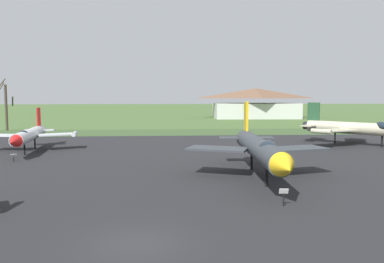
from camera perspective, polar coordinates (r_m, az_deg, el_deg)
The scene contains 10 objects.
ground_plane at distance 17.30m, azimuth -8.28°, elevation -16.28°, with size 600.00×600.00×0.00m, color #425B2D.
asphalt_apron at distance 33.56m, azimuth -6.08°, elevation -5.62°, with size 84.56×56.30×0.05m, color black.
grass_verge_strip at distance 67.40m, azimuth -4.99°, elevation -0.14°, with size 144.56×12.00×0.06m, color #364D29.
jet_fighter_front_left at distance 29.74m, azimuth 10.03°, elevation -2.50°, with size 11.48×16.78×5.85m.
info_placard_front_left at distance 22.87m, azimuth 13.44°, elevation -9.23°, with size 0.54×0.24×1.09m.
jet_fighter_rear_center at distance 47.06m, azimuth -23.05°, elevation -0.47°, with size 10.18×14.37×4.91m.
info_placard_rear_center at distance 40.69m, azimuth -24.97°, elevation -3.44°, with size 0.62×0.39×0.83m.
jet_fighter_rear_right at distance 53.61m, azimuth 23.72°, elevation 0.46°, with size 13.40×13.71×5.48m.
bare_tree_center at distance 78.33m, azimuth -25.85°, elevation 3.48°, with size 2.96×2.31×9.67m.
visitor_building at distance 113.86m, azimuth 9.36°, elevation 4.16°, with size 25.42×15.21×8.68m.
Camera 1 is at (1.30, -16.05, 6.33)m, focal length 35.93 mm.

